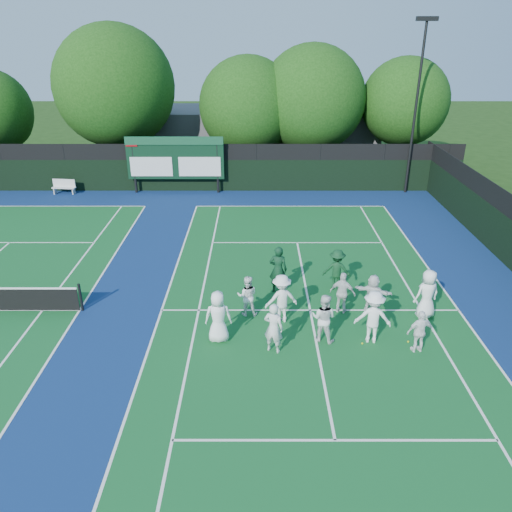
{
  "coord_description": "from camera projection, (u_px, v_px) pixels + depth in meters",
  "views": [
    {
      "loc": [
        -1.99,
        -14.91,
        9.46
      ],
      "look_at": [
        -2.0,
        3.0,
        1.3
      ],
      "focal_mm": 35.0,
      "sensor_mm": 36.0,
      "label": 1
    }
  ],
  "objects": [
    {
      "name": "ground",
      "position": [
        313.0,
        325.0,
        17.49
      ],
      "size": [
        120.0,
        120.0,
        0.0
      ],
      "primitive_type": "plane",
      "color": "#19370F",
      "rests_on": "ground"
    },
    {
      "name": "court_apron",
      "position": [
        148.0,
        310.0,
        18.4
      ],
      "size": [
        34.0,
        32.0,
        0.01
      ],
      "primitive_type": "cube",
      "color": "navy",
      "rests_on": "ground"
    },
    {
      "name": "near_court",
      "position": [
        310.0,
        310.0,
        18.4
      ],
      "size": [
        11.05,
        23.85,
        0.01
      ],
      "color": "#115523",
      "rests_on": "ground"
    },
    {
      "name": "back_fence",
      "position": [
        193.0,
        170.0,
        31.49
      ],
      "size": [
        34.0,
        0.08,
        3.0
      ],
      "color": "black",
      "rests_on": "ground"
    },
    {
      "name": "scoreboard",
      "position": [
        175.0,
        158.0,
        30.77
      ],
      "size": [
        6.0,
        0.21,
        3.55
      ],
      "color": "black",
      "rests_on": "ground"
    },
    {
      "name": "clubhouse",
      "position": [
        256.0,
        135.0,
        38.5
      ],
      "size": [
        18.0,
        6.0,
        4.0
      ],
      "primitive_type": "cube",
      "color": "#545459",
      "rests_on": "ground"
    },
    {
      "name": "light_pole_right",
      "position": [
        418.0,
        89.0,
        29.16
      ],
      "size": [
        1.2,
        0.3,
        10.12
      ],
      "color": "black",
      "rests_on": "ground"
    },
    {
      "name": "bench",
      "position": [
        64.0,
        186.0,
        31.28
      ],
      "size": [
        1.49,
        0.56,
        0.92
      ],
      "color": "silver",
      "rests_on": "ground"
    },
    {
      "name": "tree_b",
      "position": [
        118.0,
        90.0,
        32.9
      ],
      "size": [
        7.9,
        7.9,
        9.97
      ],
      "color": "black",
      "rests_on": "ground"
    },
    {
      "name": "tree_c",
      "position": [
        250.0,
        108.0,
        33.39
      ],
      "size": [
        6.5,
        6.5,
        8.05
      ],
      "color": "black",
      "rests_on": "ground"
    },
    {
      "name": "tree_d",
      "position": [
        314.0,
        102.0,
        33.2
      ],
      "size": [
        7.03,
        7.03,
        8.76
      ],
      "color": "black",
      "rests_on": "ground"
    },
    {
      "name": "tree_e",
      "position": [
        407.0,
        104.0,
        33.27
      ],
      "size": [
        5.79,
        5.79,
        7.96
      ],
      "color": "black",
      "rests_on": "ground"
    },
    {
      "name": "tennis_ball_0",
      "position": [
        274.0,
        312.0,
        18.25
      ],
      "size": [
        0.07,
        0.07,
        0.07
      ],
      "primitive_type": "sphere",
      "color": "#B5C517",
      "rests_on": "ground"
    },
    {
      "name": "tennis_ball_2",
      "position": [
        408.0,
        342.0,
        16.5
      ],
      "size": [
        0.07,
        0.07,
        0.07
      ],
      "primitive_type": "sphere",
      "color": "#B5C517",
      "rests_on": "ground"
    },
    {
      "name": "tennis_ball_3",
      "position": [
        221.0,
        302.0,
        18.89
      ],
      "size": [
        0.07,
        0.07,
        0.07
      ],
      "primitive_type": "sphere",
      "color": "#B5C517",
      "rests_on": "ground"
    },
    {
      "name": "tennis_ball_4",
      "position": [
        329.0,
        297.0,
        19.24
      ],
      "size": [
        0.07,
        0.07,
        0.07
      ],
      "primitive_type": "sphere",
      "color": "#B5C517",
      "rests_on": "ground"
    },
    {
      "name": "tennis_ball_5",
      "position": [
        362.0,
        343.0,
        16.41
      ],
      "size": [
        0.07,
        0.07,
        0.07
      ],
      "primitive_type": "sphere",
      "color": "#B5C517",
      "rests_on": "ground"
    },
    {
      "name": "player_front_0",
      "position": [
        218.0,
        317.0,
        16.27
      ],
      "size": [
        0.91,
        0.62,
        1.81
      ],
      "primitive_type": "imported",
      "rotation": [
        0.0,
        0.0,
        3.19
      ],
      "color": "white",
      "rests_on": "ground"
    },
    {
      "name": "player_front_1",
      "position": [
        274.0,
        328.0,
        15.72
      ],
      "size": [
        0.74,
        0.62,
        1.74
      ],
      "primitive_type": "imported",
      "rotation": [
        0.0,
        0.0,
        2.77
      ],
      "color": "silver",
      "rests_on": "ground"
    },
    {
      "name": "player_front_2",
      "position": [
        324.0,
        318.0,
        16.32
      ],
      "size": [
        1.01,
        0.91,
        1.69
      ],
      "primitive_type": "imported",
      "rotation": [
        0.0,
        0.0,
        2.74
      ],
      "color": "white",
      "rests_on": "ground"
    },
    {
      "name": "player_front_3",
      "position": [
        373.0,
        317.0,
        16.23
      ],
      "size": [
        1.28,
        0.86,
        1.84
      ],
      "primitive_type": "imported",
      "rotation": [
        0.0,
        0.0,
        2.98
      ],
      "color": "white",
      "rests_on": "ground"
    },
    {
      "name": "player_front_4",
      "position": [
        420.0,
        332.0,
        15.77
      ],
      "size": [
        0.91,
        0.5,
        1.47
      ],
      "primitive_type": "imported",
      "rotation": [
        0.0,
        0.0,
        3.3
      ],
      "color": "white",
      "rests_on": "ground"
    },
    {
      "name": "player_back_0",
      "position": [
        247.0,
        296.0,
        17.83
      ],
      "size": [
        0.77,
        0.61,
        1.54
      ],
      "primitive_type": "imported",
      "rotation": [
        0.0,
        0.0,
        3.1
      ],
      "color": "white",
      "rests_on": "ground"
    },
    {
      "name": "player_back_1",
      "position": [
        282.0,
        299.0,
        17.37
      ],
      "size": [
        1.3,
        0.95,
        1.81
      ],
      "primitive_type": "imported",
      "rotation": [
        0.0,
        0.0,
        3.4
      ],
      "color": "white",
      "rests_on": "ground"
    },
    {
      "name": "player_back_2",
      "position": [
        343.0,
        293.0,
        17.97
      ],
      "size": [
        1.01,
        0.71,
        1.59
      ],
      "primitive_type": "imported",
      "rotation": [
        0.0,
        0.0,
        2.75
      ],
      "color": "silver",
      "rests_on": "ground"
    },
    {
      "name": "player_back_3",
      "position": [
        373.0,
        294.0,
        18.04
      ],
      "size": [
        1.44,
        0.96,
        1.48
      ],
      "primitive_type": "imported",
      "rotation": [
        0.0,
        0.0,
        2.72
      ],
      "color": "white",
      "rests_on": "ground"
    },
    {
      "name": "player_back_4",
      "position": [
        427.0,
        294.0,
        17.63
      ],
      "size": [
        1.03,
        0.81,
        1.85
      ],
      "primitive_type": "imported",
      "rotation": [
        0.0,
        0.0,
        3.42
      ],
      "color": "white",
      "rests_on": "ground"
    },
    {
      "name": "coach_left",
      "position": [
        278.0,
        270.0,
        19.32
      ],
      "size": [
        0.78,
        0.59,
        1.93
      ],
      "primitive_type": "imported",
      "rotation": [
        0.0,
        0.0,
        2.95
      ],
      "color": "#0D331C",
      "rests_on": "ground"
    },
    {
      "name": "coach_right",
      "position": [
        337.0,
        270.0,
        19.59
      ],
      "size": [
        1.17,
        0.78,
        1.69
      ],
      "primitive_type": "imported",
      "rotation": [
        0.0,
        0.0,
        2.99
      ],
      "color": "#0F3A1D",
      "rests_on": "ground"
    }
  ]
}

